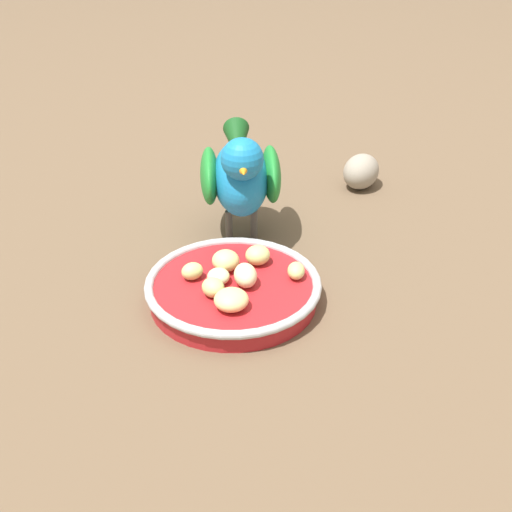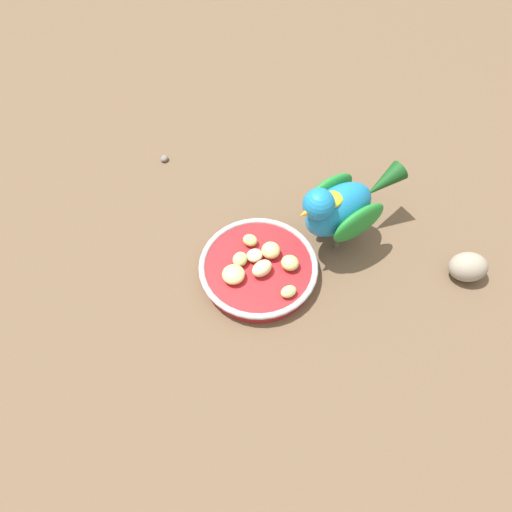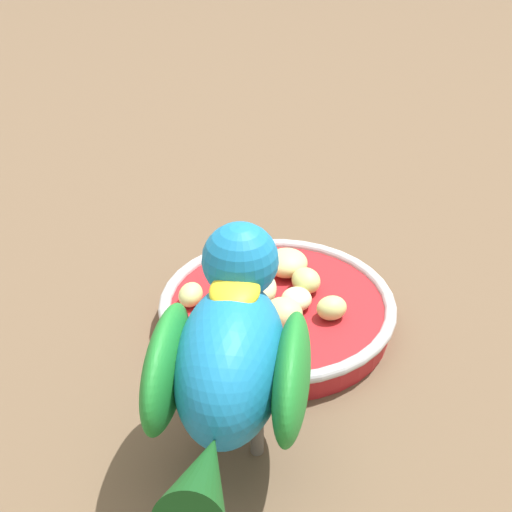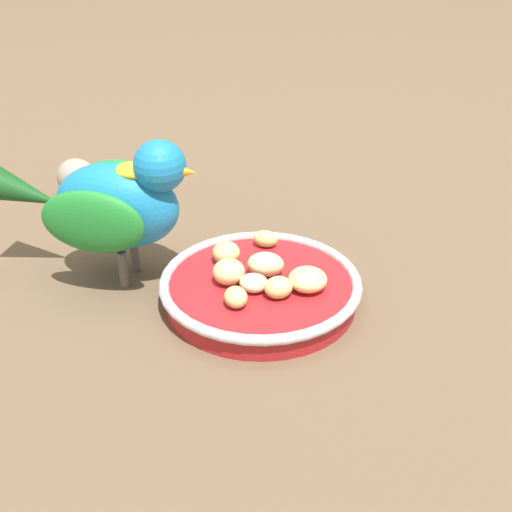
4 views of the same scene
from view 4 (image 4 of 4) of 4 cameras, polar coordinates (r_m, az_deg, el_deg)
ground_plane at (r=0.65m, az=2.95°, el=-3.94°), size 4.00×4.00×0.00m
feeding_bowl at (r=0.65m, az=0.37°, el=-2.61°), size 0.20×0.20×0.03m
apple_piece_0 at (r=0.64m, az=0.85°, el=-0.72°), size 0.03×0.04×0.02m
apple_piece_1 at (r=0.60m, az=-1.77°, el=-3.60°), size 0.03×0.03×0.02m
apple_piece_2 at (r=0.61m, az=1.96°, el=-2.74°), size 0.03×0.03×0.02m
apple_piece_3 at (r=0.62m, az=4.52°, el=-2.05°), size 0.05×0.05×0.02m
apple_piece_4 at (r=0.69m, az=0.85°, el=1.52°), size 0.03×0.03×0.02m
apple_piece_5 at (r=0.66m, az=-2.61°, el=0.30°), size 0.04×0.04×0.02m
apple_piece_6 at (r=0.63m, az=-2.39°, el=-1.17°), size 0.04×0.04×0.02m
apple_piece_7 at (r=0.62m, az=-0.20°, el=-2.36°), size 0.03×0.03×0.02m
parrot at (r=0.66m, az=-12.36°, el=4.76°), size 0.12×0.22×0.15m
rock_large at (r=0.89m, az=-15.27°, el=6.56°), size 0.08×0.08×0.05m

